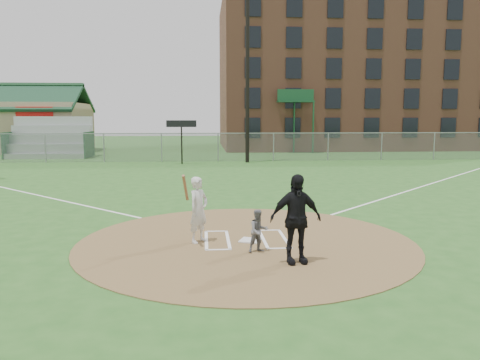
{
  "coord_description": "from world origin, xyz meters",
  "views": [
    {
      "loc": [
        -1.05,
        -11.39,
        3.09
      ],
      "look_at": [
        0.0,
        2.0,
        1.3
      ],
      "focal_mm": 35.0,
      "sensor_mm": 36.0,
      "label": 1
    }
  ],
  "objects": [
    {
      "name": "foul_line_first",
      "position": [
        9.0,
        9.0,
        0.01
      ],
      "size": [
        17.04,
        17.04,
        0.01
      ],
      "primitive_type": "cube",
      "rotation": [
        0.0,
        0.0,
        -0.79
      ],
      "color": "white",
      "rests_on": "ground"
    },
    {
      "name": "batters_boxes",
      "position": [
        0.0,
        0.15,
        0.03
      ],
      "size": [
        2.08,
        1.88,
        0.01
      ],
      "color": "white",
      "rests_on": "dirt_circle"
    },
    {
      "name": "scoreboard_sign",
      "position": [
        -2.5,
        20.2,
        2.39
      ],
      "size": [
        2.0,
        0.1,
        2.93
      ],
      "color": "black",
      "rests_on": "ground"
    },
    {
      "name": "catcher",
      "position": [
        0.2,
        -0.99,
        0.52
      ],
      "size": [
        0.58,
        0.51,
        0.99
      ],
      "primitive_type": "imported",
      "rotation": [
        0.0,
        0.0,
        0.33
      ],
      "color": "slate",
      "rests_on": "dirt_circle"
    },
    {
      "name": "light_pole",
      "position": [
        2.0,
        21.0,
        6.61
      ],
      "size": [
        1.2,
        0.3,
        12.22
      ],
      "color": "black",
      "rests_on": "ground"
    },
    {
      "name": "batter_at_plate",
      "position": [
        -1.19,
        -0.01,
        0.84
      ],
      "size": [
        0.71,
        1.06,
        1.78
      ],
      "color": "silver",
      "rests_on": "dirt_circle"
    },
    {
      "name": "umpire",
      "position": [
        0.88,
        -1.84,
        0.97
      ],
      "size": [
        1.17,
        0.62,
        1.91
      ],
      "primitive_type": "imported",
      "rotation": [
        0.0,
        0.0,
        0.15
      ],
      "color": "black",
      "rests_on": "dirt_circle"
    },
    {
      "name": "dirt_circle",
      "position": [
        0.0,
        0.0,
        0.01
      ],
      "size": [
        8.4,
        8.4,
        0.02
      ],
      "primitive_type": "cylinder",
      "color": "brown",
      "rests_on": "ground"
    },
    {
      "name": "brick_warehouse",
      "position": [
        16.0,
        37.96,
        7.5
      ],
      "size": [
        30.0,
        17.17,
        15.0
      ],
      "color": "brown",
      "rests_on": "ground"
    },
    {
      "name": "outfield_fence",
      "position": [
        0.0,
        22.0,
        1.02
      ],
      "size": [
        56.08,
        0.08,
        2.03
      ],
      "color": "slate",
      "rests_on": "ground"
    },
    {
      "name": "home_plate",
      "position": [
        0.1,
        -0.02,
        0.04
      ],
      "size": [
        0.63,
        0.63,
        0.03
      ],
      "primitive_type": "cube",
      "rotation": [
        0.0,
        0.0,
        -0.38
      ],
      "color": "silver",
      "rests_on": "dirt_circle"
    },
    {
      "name": "clubhouse",
      "position": [
        -18.0,
        32.99,
        2.39
      ],
      "size": [
        12.2,
        8.71,
        6.23
      ],
      "color": "tan",
      "rests_on": "ground"
    },
    {
      "name": "ground",
      "position": [
        0.0,
        0.0,
        0.0
      ],
      "size": [
        140.0,
        140.0,
        0.0
      ],
      "primitive_type": "plane",
      "color": "#27591E",
      "rests_on": "ground"
    },
    {
      "name": "bleachers",
      "position": [
        -13.0,
        26.2,
        1.59
      ],
      "size": [
        6.08,
        3.2,
        3.2
      ],
      "color": "#B7BABF",
      "rests_on": "ground"
    },
    {
      "name": "foul_line_third",
      "position": [
        -9.0,
        9.0,
        0.01
      ],
      "size": [
        17.04,
        17.04,
        0.01
      ],
      "primitive_type": "cube",
      "rotation": [
        0.0,
        0.0,
        0.79
      ],
      "color": "white",
      "rests_on": "ground"
    }
  ]
}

